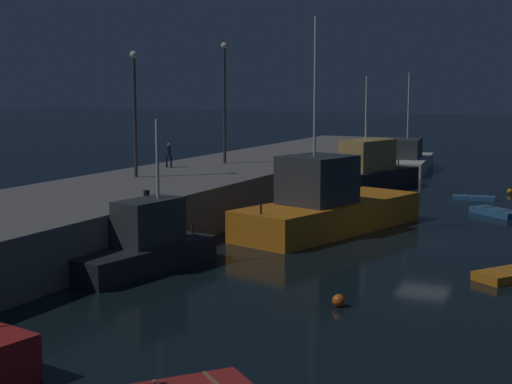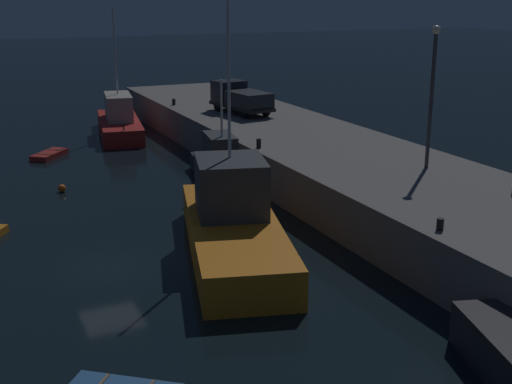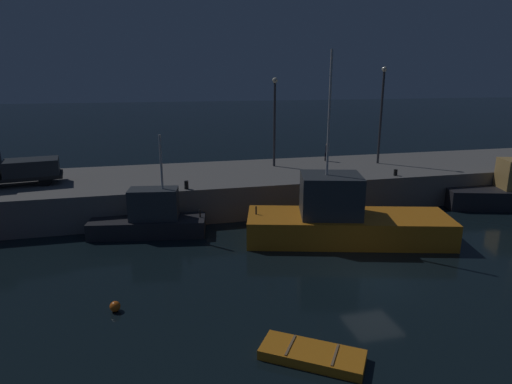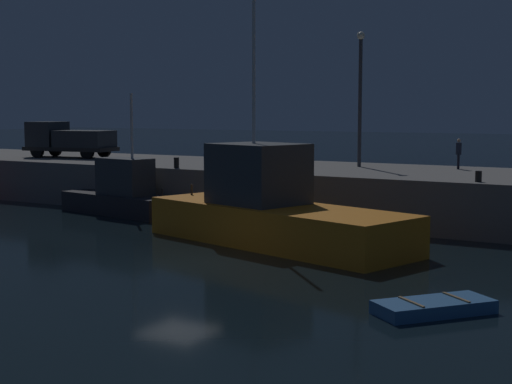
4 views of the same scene
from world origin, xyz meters
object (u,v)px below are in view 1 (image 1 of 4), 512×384
(bollard_central, at_px, (147,196))
(fishing_trawler_red, at_px, (406,160))
(lamp_post_west, at_px, (135,103))
(lamp_post_east, at_px, (224,93))
(fishing_trawler_green, at_px, (145,245))
(dockworker, at_px, (169,154))
(dinghy_red_small, at_px, (496,212))
(bollard_east, at_px, (281,165))
(rowboat_white_mid, at_px, (474,198))
(mooring_buoy_mid, at_px, (339,300))
(fishing_boat_blue, at_px, (327,206))
(fishing_boat_white, at_px, (363,173))
(mooring_buoy_near, at_px, (510,191))

(bollard_central, bearing_deg, fishing_trawler_red, -2.16)
(lamp_post_west, bearing_deg, lamp_post_east, -5.82)
(fishing_trawler_green, xyz_separation_m, dockworker, (15.50, 8.60, 2.30))
(lamp_post_west, relative_size, lamp_post_east, 0.89)
(dinghy_red_small, distance_m, bollard_east, 13.55)
(rowboat_white_mid, xyz_separation_m, mooring_buoy_mid, (-28.02, -0.51, 0.09))
(fishing_boat_blue, height_order, dockworker, fishing_boat_blue)
(dinghy_red_small, xyz_separation_m, mooring_buoy_mid, (-22.39, 1.86, 0.05))
(fishing_trawler_green, bearing_deg, fishing_boat_white, -1.05)
(dinghy_red_small, bearing_deg, bollard_central, 145.20)
(fishing_boat_white, relative_size, bollard_east, 23.76)
(lamp_post_west, bearing_deg, fishing_trawler_red, -13.46)
(fishing_trawler_red, relative_size, bollard_east, 25.60)
(fishing_trawler_red, distance_m, bollard_east, 23.51)
(dinghy_red_small, height_order, lamp_post_east, lamp_post_east)
(fishing_boat_blue, height_order, mooring_buoy_near, fishing_boat_blue)
(fishing_trawler_red, xyz_separation_m, lamp_post_west, (-31.40, 7.52, 5.76))
(fishing_boat_white, distance_m, lamp_post_west, 19.97)
(bollard_east, bearing_deg, mooring_buoy_near, -46.10)
(dinghy_red_small, xyz_separation_m, mooring_buoy_near, (9.61, 0.59, 0.02))
(fishing_trawler_green, relative_size, dockworker, 4.72)
(bollard_east, bearing_deg, lamp_post_east, 76.79)
(dinghy_red_small, xyz_separation_m, bollard_central, (-18.32, 12.73, 2.55))
(fishing_boat_white, height_order, dockworker, fishing_boat_white)
(lamp_post_west, bearing_deg, mooring_buoy_near, -42.18)
(fishing_boat_white, relative_size, fishing_trawler_green, 1.50)
(fishing_trawler_red, bearing_deg, rowboat_white_mid, -149.88)
(fishing_trawler_green, height_order, mooring_buoy_mid, fishing_trawler_green)
(mooring_buoy_near, height_order, lamp_post_east, lamp_post_east)
(fishing_trawler_green, bearing_deg, fishing_boat_blue, -18.53)
(lamp_post_west, relative_size, bollard_central, 12.75)
(fishing_boat_blue, xyz_separation_m, fishing_trawler_green, (-11.48, 3.85, -0.30))
(fishing_boat_white, relative_size, mooring_buoy_mid, 24.49)
(mooring_buoy_near, bearing_deg, lamp_post_west, 137.82)
(fishing_trawler_red, relative_size, dockworker, 7.64)
(fishing_trawler_red, xyz_separation_m, mooring_buoy_mid, (-43.33, -9.39, -0.75))
(lamp_post_west, bearing_deg, fishing_trawler_green, -143.76)
(rowboat_white_mid, bearing_deg, dockworker, 122.12)
(mooring_buoy_near, xyz_separation_m, lamp_post_west, (-20.06, 18.18, 6.54))
(fishing_boat_white, height_order, lamp_post_east, lamp_post_east)
(lamp_post_west, height_order, dockworker, lamp_post_west)
(fishing_trawler_red, height_order, dockworker, fishing_trawler_red)
(rowboat_white_mid, height_order, dinghy_red_small, dinghy_red_small)
(fishing_boat_white, bearing_deg, dockworker, 143.43)
(lamp_post_west, bearing_deg, rowboat_white_mid, -45.55)
(mooring_buoy_mid, relative_size, bollard_east, 0.97)
(fishing_trawler_green, distance_m, rowboat_white_mid, 27.88)
(fishing_trawler_green, xyz_separation_m, rowboat_white_mid, (26.43, -8.82, -0.92))
(fishing_trawler_red, height_order, fishing_boat_white, fishing_trawler_red)
(fishing_boat_white, relative_size, dinghy_red_small, 3.31)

